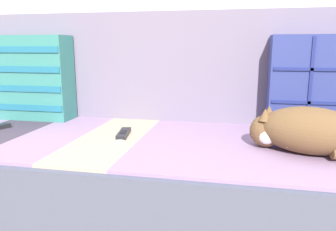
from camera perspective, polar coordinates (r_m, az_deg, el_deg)
couch at (r=1.35m, az=-4.06°, el=-11.56°), size 1.98×0.83×0.39m
sofa_backrest at (r=1.57m, az=-0.84°, el=8.52°), size 1.94×0.14×0.50m
throw_pillow_quilted at (r=1.44m, az=25.87°, el=4.85°), size 0.44×0.14×0.39m
throw_pillow_striped at (r=1.70m, az=-23.42°, el=6.06°), size 0.44×0.14×0.39m
sleeping_cat at (r=1.15m, az=22.39°, el=-2.48°), size 0.38×0.27×0.15m
game_remote_near at (r=1.28m, az=-7.78°, el=-3.25°), size 0.07×0.19×0.02m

